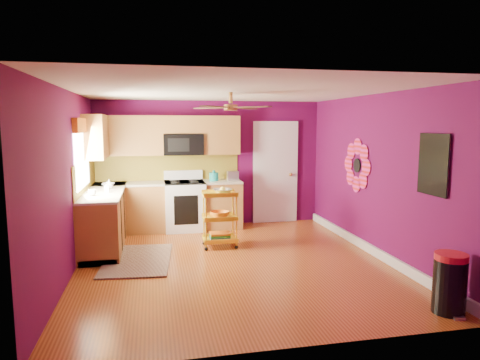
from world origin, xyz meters
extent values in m
plane|color=brown|center=(0.00, 0.00, 0.00)|extent=(5.00, 5.00, 0.00)
cube|color=#570A44|center=(0.00, 2.50, 1.25)|extent=(4.50, 0.04, 2.50)
cube|color=#570A44|center=(0.00, -2.50, 1.25)|extent=(4.50, 0.04, 2.50)
cube|color=#570A44|center=(-2.25, 0.00, 1.25)|extent=(0.04, 5.00, 2.50)
cube|color=#570A44|center=(2.25, 0.00, 1.25)|extent=(0.04, 5.00, 2.50)
cube|color=silver|center=(0.00, 0.00, 2.50)|extent=(4.50, 5.00, 0.04)
cube|color=white|center=(2.22, 0.00, 0.07)|extent=(0.05, 4.90, 0.14)
cube|color=brown|center=(-1.95, 1.35, 0.45)|extent=(0.60, 2.30, 0.90)
cube|color=brown|center=(-0.85, 2.20, 0.45)|extent=(2.80, 0.60, 0.90)
cube|color=beige|center=(-1.95, 1.35, 0.92)|extent=(0.63, 2.30, 0.04)
cube|color=beige|center=(-0.85, 2.20, 0.92)|extent=(2.80, 0.63, 0.04)
cube|color=black|center=(-1.95, 1.35, 0.05)|extent=(0.54, 2.30, 0.10)
cube|color=black|center=(-0.85, 2.20, 0.05)|extent=(2.80, 0.54, 0.10)
cube|color=white|center=(-0.55, 2.17, 0.46)|extent=(0.76, 0.66, 0.92)
cube|color=black|center=(-0.55, 2.17, 0.93)|extent=(0.76, 0.62, 0.03)
cube|color=white|center=(-0.55, 2.45, 1.04)|extent=(0.76, 0.06, 0.18)
cube|color=black|center=(-0.55, 1.84, 0.45)|extent=(0.45, 0.02, 0.55)
cube|color=brown|center=(-1.59, 2.33, 1.83)|extent=(1.32, 0.33, 0.75)
cube|color=brown|center=(0.19, 2.33, 1.83)|extent=(0.72, 0.33, 0.75)
cube|color=brown|center=(-0.55, 2.33, 2.03)|extent=(0.76, 0.33, 0.34)
cube|color=brown|center=(-2.08, 1.85, 1.83)|extent=(0.33, 1.30, 0.75)
cube|color=black|center=(-0.55, 2.30, 1.65)|extent=(0.76, 0.38, 0.40)
cube|color=olive|center=(-0.85, 2.49, 1.20)|extent=(2.80, 0.01, 0.51)
cube|color=olive|center=(-2.24, 1.35, 1.20)|extent=(0.01, 2.30, 0.51)
cube|color=white|center=(-2.23, 1.05, 1.55)|extent=(0.03, 1.20, 1.00)
cube|color=orange|center=(-2.20, 1.05, 2.02)|extent=(0.08, 1.35, 0.22)
cube|color=white|center=(1.35, 2.48, 1.02)|extent=(0.85, 0.04, 2.05)
cube|color=white|center=(1.35, 2.46, 1.02)|extent=(0.95, 0.02, 2.15)
sphere|color=#BF8C3F|center=(1.67, 2.42, 1.00)|extent=(0.07, 0.07, 0.07)
cylinder|color=black|center=(2.23, 0.60, 1.35)|extent=(0.01, 0.24, 0.24)
cube|color=teal|center=(2.23, -1.40, 1.55)|extent=(0.03, 0.52, 0.72)
cube|color=black|center=(2.21, -1.40, 1.55)|extent=(0.01, 0.56, 0.76)
cylinder|color=#BF8C3F|center=(0.00, 0.20, 2.42)|extent=(0.06, 0.06, 0.16)
cylinder|color=#BF8C3F|center=(0.00, 0.20, 2.28)|extent=(0.20, 0.20, 0.08)
cube|color=#4C2D19|center=(0.27, 0.47, 2.28)|extent=(0.47, 0.47, 0.01)
cube|color=#4C2D19|center=(-0.27, 0.47, 2.28)|extent=(0.47, 0.47, 0.01)
cube|color=#4C2D19|center=(-0.27, -0.07, 2.28)|extent=(0.47, 0.47, 0.01)
cube|color=#4C2D19|center=(0.27, -0.07, 2.28)|extent=(0.47, 0.47, 0.01)
cube|color=black|center=(-1.40, 0.39, 0.01)|extent=(1.09, 1.64, 0.02)
cylinder|color=yellow|center=(-0.32, 0.69, 0.47)|extent=(0.02, 0.02, 0.87)
cylinder|color=yellow|center=(0.18, 0.68, 0.47)|extent=(0.02, 0.02, 0.87)
cylinder|color=yellow|center=(-0.32, 1.04, 0.47)|extent=(0.02, 0.02, 0.87)
cylinder|color=yellow|center=(0.18, 1.03, 0.47)|extent=(0.02, 0.02, 0.87)
sphere|color=black|center=(-0.32, 0.69, 0.03)|extent=(0.06, 0.06, 0.06)
sphere|color=black|center=(0.18, 0.68, 0.03)|extent=(0.06, 0.06, 0.06)
sphere|color=black|center=(-0.32, 1.04, 0.03)|extent=(0.06, 0.06, 0.06)
sphere|color=black|center=(0.18, 1.03, 0.03)|extent=(0.06, 0.06, 0.06)
cube|color=yellow|center=(-0.07, 0.86, 0.89)|extent=(0.57, 0.42, 0.03)
cube|color=yellow|center=(-0.07, 0.86, 0.49)|extent=(0.57, 0.42, 0.03)
cube|color=yellow|center=(-0.07, 0.86, 0.12)|extent=(0.57, 0.42, 0.03)
imported|color=beige|center=(-0.02, 0.86, 0.94)|extent=(0.31, 0.31, 0.08)
sphere|color=yellow|center=(-0.02, 0.86, 0.96)|extent=(0.10, 0.10, 0.10)
imported|color=orange|center=(-0.07, 0.86, 0.56)|extent=(0.32, 0.32, 0.10)
cube|color=navy|center=(-0.07, 0.86, 0.16)|extent=(0.33, 0.25, 0.04)
cube|color=#267233|center=(-0.07, 0.86, 0.20)|extent=(0.33, 0.25, 0.04)
cube|color=orange|center=(-0.07, 0.86, 0.23)|extent=(0.33, 0.25, 0.03)
cylinder|color=black|center=(1.98, -2.13, 0.30)|extent=(0.41, 0.41, 0.59)
cylinder|color=red|center=(1.98, -2.13, 0.63)|extent=(0.35, 0.35, 0.07)
cube|color=beige|center=(1.98, -2.30, 0.01)|extent=(0.13, 0.08, 0.03)
cylinder|color=teal|center=(0.03, 2.20, 1.02)|extent=(0.18, 0.18, 0.16)
sphere|color=teal|center=(0.03, 2.20, 1.12)|extent=(0.06, 0.06, 0.06)
cube|color=beige|center=(0.40, 2.19, 1.03)|extent=(0.22, 0.15, 0.18)
imported|color=#EA3F72|center=(-1.88, 1.11, 1.03)|extent=(0.08, 0.08, 0.17)
imported|color=white|center=(-1.88, 1.53, 1.02)|extent=(0.12, 0.12, 0.16)
imported|color=white|center=(-1.93, 1.86, 0.97)|extent=(0.23, 0.23, 0.06)
imported|color=white|center=(-2.07, 0.83, 0.99)|extent=(0.12, 0.12, 0.09)
camera|label=1|loc=(-1.14, -6.02, 2.04)|focal=32.00mm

